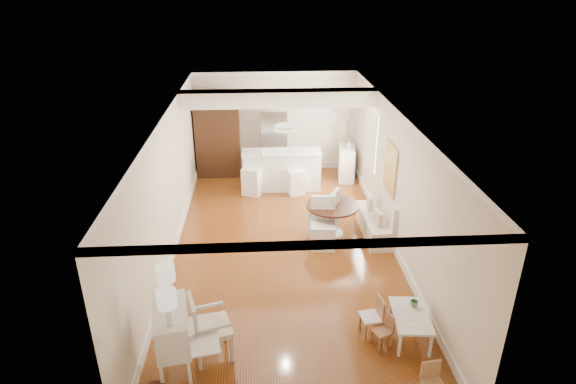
{
  "coord_description": "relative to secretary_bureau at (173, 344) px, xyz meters",
  "views": [
    {
      "loc": [
        -0.44,
        -8.57,
        5.19
      ],
      "look_at": [
        0.1,
        0.3,
        1.15
      ],
      "focal_mm": 30.0,
      "sensor_mm": 36.0,
      "label": 1
    }
  ],
  "objects": [
    {
      "name": "banquette",
      "position": [
        3.69,
        3.85,
        -0.08
      ],
      "size": [
        0.52,
        1.6,
        0.98
      ],
      "primitive_type": "cube",
      "color": "silver",
      "rests_on": "ground"
    },
    {
      "name": "dining_table",
      "position": [
        2.74,
        3.8,
        -0.19
      ],
      "size": [
        1.34,
        1.34,
        0.76
      ],
      "primitive_type": "cylinder",
      "rotation": [
        0.0,
        0.0,
        0.23
      ],
      "color": "#432215",
      "rests_on": "ground"
    },
    {
      "name": "sideboard",
      "position": [
        3.61,
        7.03,
        -0.13
      ],
      "size": [
        0.53,
        0.97,
        0.88
      ],
      "primitive_type": "cube",
      "rotation": [
        0.0,
        0.0,
        -0.13
      ],
      "color": "white",
      "rests_on": "ground"
    },
    {
      "name": "kids_chair_a",
      "position": [
        3.02,
        0.44,
        -0.29
      ],
      "size": [
        0.35,
        0.35,
        0.56
      ],
      "primitive_type": "cube",
      "rotation": [
        0.0,
        0.0,
        -1.17
      ],
      "color": "#A16B49",
      "rests_on": "ground"
    },
    {
      "name": "kids_chair_b",
      "position": [
        2.92,
        0.7,
        -0.24
      ],
      "size": [
        0.36,
        0.36,
        0.66
      ],
      "primitive_type": "cube",
      "rotation": [
        0.0,
        0.0,
        -1.42
      ],
      "color": "#9D7047",
      "rests_on": "ground"
    },
    {
      "name": "slip_chair_near",
      "position": [
        2.5,
        3.41,
        -0.04
      ],
      "size": [
        0.55,
        0.57,
        1.05
      ],
      "primitive_type": "cube",
      "rotation": [
        0.0,
        0.0,
        -0.1
      ],
      "color": "white",
      "rests_on": "ground"
    },
    {
      "name": "room",
      "position": [
        1.74,
        3.67,
        1.41
      ],
      "size": [
        9.0,
        9.04,
        2.82
      ],
      "color": "brown",
      "rests_on": "ground"
    },
    {
      "name": "pantry_cabinet",
      "position": [
        0.1,
        7.53,
        0.58
      ],
      "size": [
        1.2,
        0.6,
        2.3
      ],
      "primitive_type": "cube",
      "color": "#381E11",
      "rests_on": "ground"
    },
    {
      "name": "gustavian_armchair",
      "position": [
        0.48,
        0.38,
        -0.05
      ],
      "size": [
        0.75,
        0.75,
        1.04
      ],
      "primitive_type": "cube",
      "rotation": [
        0.0,
        0.0,
        1.86
      ],
      "color": "beige",
      "rests_on": "ground"
    },
    {
      "name": "slip_chair_far",
      "position": [
        2.58,
        3.88,
        -0.04
      ],
      "size": [
        0.7,
        0.69,
        1.06
      ],
      "primitive_type": "cube",
      "rotation": [
        0.0,
        0.0,
        -2.05
      ],
      "color": "white",
      "rests_on": "ground"
    },
    {
      "name": "kids_table",
      "position": [
        3.5,
        0.56,
        -0.34
      ],
      "size": [
        0.62,
        0.95,
        0.45
      ],
      "primitive_type": "cube",
      "rotation": [
        0.0,
        0.0,
        -0.09
      ],
      "color": "silver",
      "rests_on": "ground"
    },
    {
      "name": "secretary_bureau",
      "position": [
        0.0,
        0.0,
        0.0
      ],
      "size": [
        1.04,
        1.06,
        1.14
      ],
      "primitive_type": "cube",
      "rotation": [
        0.0,
        0.0,
        0.19
      ],
      "color": "silver",
      "rests_on": "ground"
    },
    {
      "name": "bar_stool_left",
      "position": [
        1.05,
        6.14,
        0.0
      ],
      "size": [
        0.6,
        0.6,
        1.14
      ],
      "primitive_type": "cube",
      "rotation": [
        0.0,
        0.0,
        -0.41
      ],
      "color": "white",
      "rests_on": "ground"
    },
    {
      "name": "bar_stool_right",
      "position": [
        2.14,
        6.1,
        -0.06
      ],
      "size": [
        0.51,
        0.51,
        1.02
      ],
      "primitive_type": "cube",
      "rotation": [
        0.0,
        0.0,
        0.27
      ],
      "color": "white",
      "rests_on": "ground"
    },
    {
      "name": "fridge",
      "position": [
        2.0,
        7.5,
        0.33
      ],
      "size": [
        0.75,
        0.65,
        1.8
      ],
      "primitive_type": "imported",
      "color": "silver",
      "rests_on": "ground"
    },
    {
      "name": "branch_vase",
      "position": [
        3.65,
        7.03,
        0.4
      ],
      "size": [
        0.19,
        0.19,
        0.18
      ],
      "primitive_type": "imported",
      "rotation": [
        0.0,
        0.0,
        -0.1
      ],
      "color": "silver",
      "rests_on": "sideboard"
    },
    {
      "name": "kids_chair_c",
      "position": [
        3.45,
        -0.64,
        -0.29
      ],
      "size": [
        0.3,
        0.3,
        0.56
      ],
      "primitive_type": "cube",
      "rotation": [
        0.0,
        0.0,
        0.12
      ],
      "color": "#B17B50",
      "rests_on": "ground"
    },
    {
      "name": "breakfast_counter",
      "position": [
        1.8,
        6.45,
        -0.05
      ],
      "size": [
        2.05,
        0.65,
        1.03
      ],
      "primitive_type": "cube",
      "color": "white",
      "rests_on": "ground"
    },
    {
      "name": "pencil_cup",
      "position": [
        3.6,
        0.76,
        -0.07
      ],
      "size": [
        0.14,
        0.14,
        0.1
      ],
      "primitive_type": "imported",
      "rotation": [
        0.0,
        0.0,
        0.11
      ],
      "color": "#5A9356",
      "rests_on": "kids_table"
    }
  ]
}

